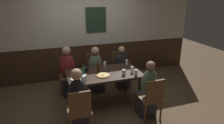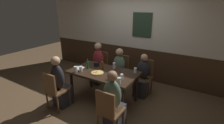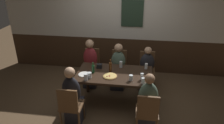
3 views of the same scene
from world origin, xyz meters
TOP-DOWN VIEW (x-y plane):
  - ground_plane at (0.00, 0.00)m, footprint 12.00×12.00m
  - wall_back at (0.00, 1.65)m, footprint 6.40×0.13m
  - dining_table at (0.00, 0.00)m, footprint 1.56×0.89m
  - chair_left_near at (-0.69, -0.86)m, footprint 0.40×0.40m
  - chair_right_near at (0.69, -0.86)m, footprint 0.40×0.40m
  - chair_mid_far at (0.00, 0.86)m, footprint 0.40×0.40m
  - chair_right_far at (0.69, 0.86)m, footprint 0.40×0.40m
  - chair_left_far at (-0.69, 0.86)m, footprint 0.40×0.40m
  - person_left_near at (-0.69, -0.70)m, footprint 0.34×0.37m
  - person_right_near at (0.69, -0.70)m, footprint 0.34×0.37m
  - person_mid_far at (-0.00, 0.70)m, footprint 0.34×0.37m
  - person_right_far at (0.69, 0.69)m, footprint 0.34×0.37m
  - person_left_far at (-0.69, 0.70)m, footprint 0.34×0.37m
  - pizza at (-0.07, -0.15)m, footprint 0.28×0.28m
  - pint_glass_stout at (0.59, -0.33)m, footprint 0.07×0.07m
  - highball_clear at (0.65, 0.30)m, footprint 0.06×0.06m
  - pint_glass_amber at (-0.51, -0.36)m, footprint 0.08×0.08m
  - pint_glass_pale at (0.11, 0.29)m, footprint 0.07×0.07m
  - tumbler_short at (-0.46, -0.26)m, footprint 0.08×0.08m
  - tumbler_water at (0.36, -0.25)m, footprint 0.08×0.08m
  - beer_glass_tall at (0.57, -0.18)m, footprint 0.06×0.06m
  - beer_bottle_green at (-0.44, -0.03)m, footprint 0.06×0.06m
  - beer_bottle_brown at (-0.09, 0.08)m, footprint 0.06×0.06m
  - plate_white_large at (-0.61, -0.14)m, footprint 0.24×0.24m
  - condiment_caddy at (-0.35, 0.21)m, footprint 0.11×0.09m

SIDE VIEW (x-z plane):
  - ground_plane at x=0.00m, z-range 0.00..0.00m
  - person_right_far at x=0.69m, z-range -0.09..0.99m
  - person_mid_far at x=0.00m, z-range -0.09..1.03m
  - person_right_near at x=0.69m, z-range -0.10..1.08m
  - chair_left_near at x=-0.69m, z-range 0.06..0.94m
  - chair_right_near at x=0.69m, z-range 0.06..0.94m
  - chair_mid_far at x=0.00m, z-range 0.06..0.94m
  - chair_right_far at x=0.69m, z-range 0.06..0.94m
  - chair_left_far at x=-0.69m, z-range 0.06..0.94m
  - person_left_near at x=-0.69m, z-range -0.09..1.10m
  - person_left_far at x=-0.69m, z-range -0.09..1.10m
  - dining_table at x=0.00m, z-range 0.28..1.02m
  - plate_white_large at x=-0.61m, z-range 0.74..0.75m
  - pizza at x=-0.07m, z-range 0.74..0.77m
  - condiment_caddy at x=-0.35m, z-range 0.74..0.83m
  - pint_glass_stout at x=0.59m, z-range 0.73..0.85m
  - tumbler_short at x=-0.46m, z-range 0.73..0.85m
  - tumbler_water at x=0.36m, z-range 0.74..0.85m
  - highball_clear at x=0.65m, z-range 0.74..0.86m
  - pint_glass_pale at x=0.11m, z-range 0.73..0.87m
  - pint_glass_amber at x=-0.51m, z-range 0.73..0.87m
  - beer_glass_tall at x=0.57m, z-range 0.73..0.87m
  - beer_bottle_green at x=-0.44m, z-range 0.71..0.95m
  - beer_bottle_brown at x=-0.09m, z-range 0.71..0.98m
  - wall_back at x=0.00m, z-range 0.00..2.60m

